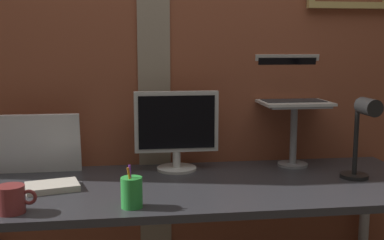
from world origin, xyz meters
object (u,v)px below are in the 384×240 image
object	(u,v)px
desk_lamp	(363,130)
whiteboard_panel	(36,144)
coffee_mug	(11,199)
pen_cup	(132,192)
monitor	(176,126)
laptop	(290,90)

from	to	relation	value
desk_lamp	whiteboard_panel	bearing A→B (deg)	167.11
coffee_mug	pen_cup	bearing A→B (deg)	-0.04
monitor	coffee_mug	bearing A→B (deg)	-141.49
desk_lamp	coffee_mug	xyz separation A→B (m)	(-1.36, -0.20, -0.17)
whiteboard_panel	coffee_mug	xyz separation A→B (m)	(0.00, -0.51, -0.09)
monitor	coffee_mug	distance (m)	0.80
whiteboard_panel	pen_cup	distance (m)	0.66
desk_lamp	laptop	bearing A→B (deg)	118.14
laptop	whiteboard_panel	size ratio (longest dim) A/B	0.83
desk_lamp	pen_cup	distance (m)	0.99
laptop	coffee_mug	distance (m)	1.33
monitor	desk_lamp	xyz separation A→B (m)	(0.74, -0.29, 0.02)
desk_lamp	pen_cup	size ratio (longest dim) A/B	2.31
monitor	whiteboard_panel	xyz separation A→B (m)	(-0.62, 0.02, -0.07)
laptop	coffee_mug	size ratio (longest dim) A/B	2.36
whiteboard_panel	coffee_mug	world-z (taller)	whiteboard_panel
whiteboard_panel	pen_cup	world-z (taller)	whiteboard_panel
monitor	desk_lamp	size ratio (longest dim) A/B	1.07
monitor	whiteboard_panel	size ratio (longest dim) A/B	0.99
monitor	laptop	xyz separation A→B (m)	(0.55, 0.07, 0.15)
pen_cup	desk_lamp	bearing A→B (deg)	11.95
pen_cup	coffee_mug	size ratio (longest dim) A/B	1.13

